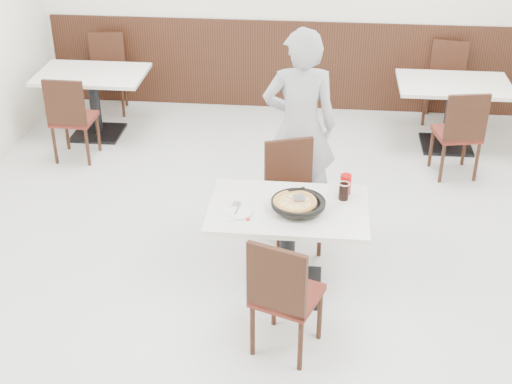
# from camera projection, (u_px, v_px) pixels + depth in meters

# --- Properties ---
(floor) EXTENTS (7.00, 7.00, 0.00)m
(floor) POSITION_uv_depth(u_px,v_px,m) (262.00, 264.00, 6.02)
(floor) COLOR #B8B7B3
(floor) RESTS_ON ground
(wainscot_back) EXTENTS (5.90, 0.03, 1.10)m
(wainscot_back) POSITION_uv_depth(u_px,v_px,m) (288.00, 65.00, 8.77)
(wainscot_back) COLOR black
(wainscot_back) RESTS_ON floor
(main_table) EXTENTS (1.27, 0.90, 0.75)m
(main_table) POSITION_uv_depth(u_px,v_px,m) (287.00, 249.00, 5.55)
(main_table) COLOR silver
(main_table) RESTS_ON floor
(chair_near) EXTENTS (0.54, 0.54, 0.95)m
(chair_near) POSITION_uv_depth(u_px,v_px,m) (287.00, 293.00, 4.89)
(chair_near) COLOR black
(chair_near) RESTS_ON floor
(chair_far) EXTENTS (0.54, 0.54, 0.95)m
(chair_far) POSITION_uv_depth(u_px,v_px,m) (294.00, 200.00, 6.01)
(chair_far) COLOR black
(chair_far) RESTS_ON floor
(trivet) EXTENTS (0.14, 0.14, 0.04)m
(trivet) POSITION_uv_depth(u_px,v_px,m) (300.00, 206.00, 5.35)
(trivet) COLOR black
(trivet) RESTS_ON main_table
(pizza_pan) EXTENTS (0.39, 0.39, 0.01)m
(pizza_pan) POSITION_uv_depth(u_px,v_px,m) (298.00, 206.00, 5.29)
(pizza_pan) COLOR black
(pizza_pan) RESTS_ON trivet
(pizza) EXTENTS (0.32, 0.32, 0.02)m
(pizza) POSITION_uv_depth(u_px,v_px,m) (295.00, 204.00, 5.29)
(pizza) COLOR #D3964B
(pizza) RESTS_ON pizza_pan
(pizza_server) EXTENTS (0.10, 0.12, 0.00)m
(pizza_server) POSITION_uv_depth(u_px,v_px,m) (300.00, 197.00, 5.30)
(pizza_server) COLOR white
(pizza_server) RESTS_ON pizza
(napkin) EXTENTS (0.21, 0.21, 0.00)m
(napkin) POSITION_uv_depth(u_px,v_px,m) (237.00, 214.00, 5.27)
(napkin) COLOR white
(napkin) RESTS_ON main_table
(side_plate) EXTENTS (0.20, 0.20, 0.01)m
(side_plate) POSITION_uv_depth(u_px,v_px,m) (240.00, 213.00, 5.27)
(side_plate) COLOR white
(side_plate) RESTS_ON napkin
(fork) EXTENTS (0.03, 0.15, 0.00)m
(fork) POSITION_uv_depth(u_px,v_px,m) (237.00, 209.00, 5.30)
(fork) COLOR white
(fork) RESTS_ON side_plate
(cola_glass) EXTENTS (0.08, 0.08, 0.13)m
(cola_glass) POSITION_uv_depth(u_px,v_px,m) (344.00, 192.00, 5.44)
(cola_glass) COLOR black
(cola_glass) RESTS_ON main_table
(red_cup) EXTENTS (0.09, 0.09, 0.16)m
(red_cup) POSITION_uv_depth(u_px,v_px,m) (346.00, 184.00, 5.51)
(red_cup) COLOR #A90503
(red_cup) RESTS_ON main_table
(diner_person) EXTENTS (0.70, 0.50, 1.81)m
(diner_person) POSITION_uv_depth(u_px,v_px,m) (300.00, 128.00, 6.27)
(diner_person) COLOR #B3B3B8
(diner_person) RESTS_ON floor
(bg_table_left) EXTENTS (1.23, 0.85, 0.75)m
(bg_table_left) POSITION_uv_depth(u_px,v_px,m) (95.00, 104.00, 8.13)
(bg_table_left) COLOR silver
(bg_table_left) RESTS_ON floor
(bg_chair_left_near) EXTENTS (0.43, 0.43, 0.95)m
(bg_chair_left_near) POSITION_uv_depth(u_px,v_px,m) (74.00, 117.00, 7.56)
(bg_chair_left_near) COLOR black
(bg_chair_left_near) RESTS_ON floor
(bg_chair_left_far) EXTENTS (0.48, 0.48, 0.95)m
(bg_chair_left_far) POSITION_uv_depth(u_px,v_px,m) (107.00, 75.00, 8.67)
(bg_chair_left_far) COLOR black
(bg_chair_left_far) RESTS_ON floor
(bg_table_right) EXTENTS (1.25, 0.88, 0.75)m
(bg_table_right) POSITION_uv_depth(u_px,v_px,m) (450.00, 115.00, 7.85)
(bg_table_right) COLOR silver
(bg_table_right) RESTS_ON floor
(bg_chair_right_near) EXTENTS (0.49, 0.49, 0.95)m
(bg_chair_right_near) POSITION_uv_depth(u_px,v_px,m) (457.00, 132.00, 7.22)
(bg_chair_right_near) COLOR black
(bg_chair_right_near) RESTS_ON floor
(bg_chair_right_far) EXTENTS (0.51, 0.51, 0.95)m
(bg_chair_right_far) POSITION_uv_depth(u_px,v_px,m) (444.00, 84.00, 8.40)
(bg_chair_right_far) COLOR black
(bg_chair_right_far) RESTS_ON floor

